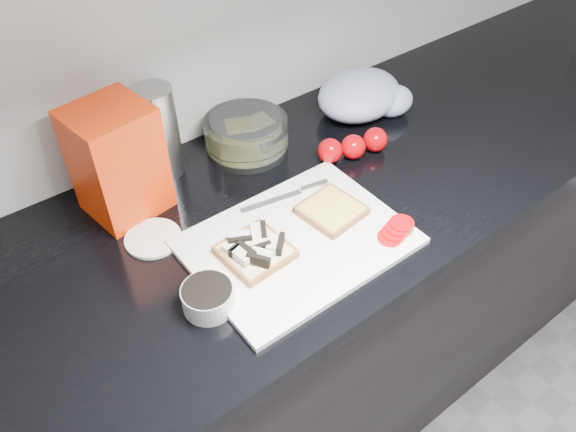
{
  "coord_description": "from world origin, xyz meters",
  "views": [
    {
      "loc": [
        -0.49,
        0.51,
        1.67
      ],
      "look_at": [
        -0.03,
        1.12,
        0.95
      ],
      "focal_mm": 35.0,
      "sensor_mm": 36.0,
      "label": 1
    }
  ],
  "objects_px": {
    "cutting_board": "(298,242)",
    "glass_bowl": "(246,135)",
    "bread_bag": "(117,161)",
    "steel_canister": "(159,132)"
  },
  "relations": [
    {
      "from": "cutting_board",
      "to": "bread_bag",
      "type": "bearing_deg",
      "value": 125.02
    },
    {
      "from": "bread_bag",
      "to": "steel_canister",
      "type": "distance_m",
      "value": 0.13
    },
    {
      "from": "glass_bowl",
      "to": "bread_bag",
      "type": "bearing_deg",
      "value": -177.75
    },
    {
      "from": "glass_bowl",
      "to": "bread_bag",
      "type": "relative_size",
      "value": 0.82
    },
    {
      "from": "cutting_board",
      "to": "glass_bowl",
      "type": "xyz_separation_m",
      "value": [
        0.09,
        0.31,
        0.03
      ]
    },
    {
      "from": "cutting_board",
      "to": "bread_bag",
      "type": "xyz_separation_m",
      "value": [
        -0.21,
        0.29,
        0.11
      ]
    },
    {
      "from": "glass_bowl",
      "to": "bread_bag",
      "type": "distance_m",
      "value": 0.31
    },
    {
      "from": "cutting_board",
      "to": "steel_canister",
      "type": "xyz_separation_m",
      "value": [
        -0.09,
        0.35,
        0.09
      ]
    },
    {
      "from": "glass_bowl",
      "to": "steel_canister",
      "type": "distance_m",
      "value": 0.2
    },
    {
      "from": "bread_bag",
      "to": "steel_canister",
      "type": "height_order",
      "value": "bread_bag"
    }
  ]
}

